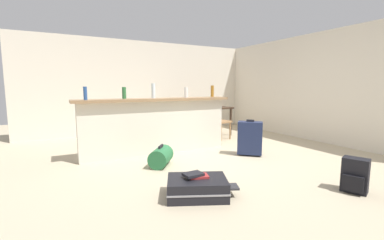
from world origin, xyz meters
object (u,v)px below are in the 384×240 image
Objects in this scene: duffel_bag_green at (161,157)px; book_stack at (196,175)px; bottle_amber at (212,91)px; backpack_black at (355,176)px; dining_table at (208,111)px; bottle_clear at (153,91)px; bottle_white at (186,92)px; suitcase_flat_black at (197,187)px; dining_chair_near_partition at (218,118)px; bottle_blue at (85,93)px; bottle_green at (124,93)px; dining_chair_far_side at (200,114)px; suitcase_upright_navy at (250,138)px.

duffel_bag_green is 1.28m from book_stack.
backpack_black is (0.18, -2.92, -0.97)m from bottle_amber.
dining_table is 3.57× the size of book_stack.
bottle_white is (0.66, -0.05, -0.04)m from bottle_clear.
dining_table is at bearing 56.59° from suitcase_flat_black.
bottle_clear reaches higher than dining_chair_near_partition.
bottle_clear is 1.35× the size of bottle_white.
dining_table is at bearing 86.98° from dining_chair_near_partition.
dining_chair_near_partition is (1.21, 0.65, -0.64)m from bottle_white.
bottle_blue is 1.87m from bottle_white.
bottle_green is 1.21m from bottle_white.
backpack_black is at bearing -25.11° from book_stack.
bottle_white is at bearing -127.38° from dining_chair_far_side.
dining_chair_near_partition is 3.02× the size of book_stack.
duffel_bag_green is (1.01, -0.69, -1.01)m from bottle_blue.
duffel_bag_green is 1.83× the size of book_stack.
bottle_green is 1.36m from duffel_bag_green.
bottle_white is 0.66× the size of book_stack.
suitcase_flat_black is at bearing -96.76° from bottle_clear.
backpack_black is (-0.47, -4.56, -0.31)m from dining_chair_far_side.
dining_chair_far_side is (0.64, 1.64, -0.66)m from bottle_amber.
bottle_blue is 3.99m from backpack_black.
bottle_green is at bearing 177.18° from bottle_white.
bottle_amber is at bearing -0.21° from bottle_green.
backpack_black is (0.82, -2.87, -0.96)m from bottle_white.
dining_chair_far_side is at bearing 33.10° from bottle_green.
dining_table is at bearing -95.32° from dining_chair_far_side.
bottle_white is 0.23× the size of suitcase_flat_black.
bottle_green is at bearing 112.92° from duffel_bag_green.
suitcase_upright_navy reaches higher than backpack_black.
suitcase_flat_black is (-2.16, -3.27, -0.54)m from dining_table.
bottle_blue is 3.40m from dining_table.
bottle_blue is 2.37m from book_stack.
dining_chair_far_side is (2.50, 1.63, -0.64)m from bottle_green.
book_stack reaches higher than suitcase_flat_black.
dining_chair_near_partition is at bearing 13.40° from bottle_blue.
bottle_green reaches higher than dining_chair_near_partition.
duffel_bag_green is at bearing 87.26° from suitcase_flat_black.
bottle_blue is 0.51× the size of backpack_black.
dining_chair_near_partition is at bearing 28.10° from bottle_white.
bottle_white is at bearing 131.65° from suitcase_upright_navy.
book_stack is (-2.16, -3.24, -0.40)m from dining_table.
bottle_amber is 0.26× the size of dining_chair_far_side.
dining_chair_near_partition and dining_chair_far_side have the same top height.
dining_table is at bearing 30.89° from bottle_clear.
duffel_bag_green is 2.68m from backpack_black.
dining_table is at bearing 79.31° from suitcase_upright_navy.
duffel_bag_green is at bearing -131.00° from dining_chair_far_side.
bottle_green reaches higher than dining_chair_far_side.
dining_chair_far_side is at bearing 49.00° from duffel_bag_green.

